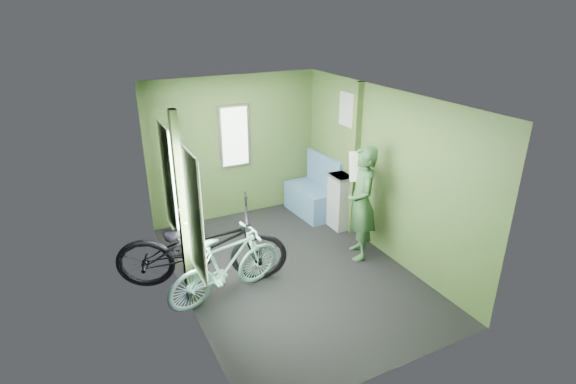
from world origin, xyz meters
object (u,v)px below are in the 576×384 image
object	(u,v)px
bench_seat	(313,197)
passenger	(362,203)
bicycle_mint	(228,298)
waste_box	(340,202)
bicycle_black	(205,284)

from	to	relation	value
bench_seat	passenger	bearing A→B (deg)	-97.66
passenger	bicycle_mint	bearing A→B (deg)	-63.52
waste_box	passenger	bearing A→B (deg)	-104.73
bicycle_mint	bench_seat	world-z (taller)	bench_seat
bicycle_mint	passenger	world-z (taller)	passenger
bicycle_mint	waste_box	xyz separation A→B (m)	(2.21, 0.98, 0.44)
bicycle_black	passenger	world-z (taller)	passenger
bicycle_black	passenger	size ratio (longest dim) A/B	1.31
bench_seat	bicycle_mint	bearing A→B (deg)	-145.46
bicycle_black	passenger	distance (m)	2.31
bicycle_mint	bench_seat	distance (m)	2.67
passenger	waste_box	bearing A→B (deg)	-171.84
bicycle_black	waste_box	world-z (taller)	waste_box
bicycle_black	waste_box	bearing A→B (deg)	-56.81
bicycle_mint	bench_seat	xyz separation A→B (m)	(2.10, 1.63, 0.29)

